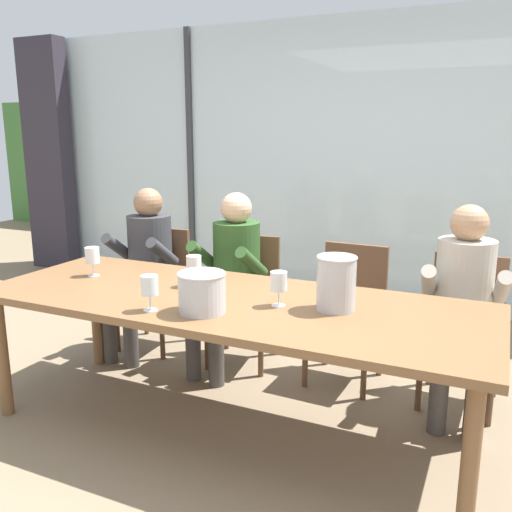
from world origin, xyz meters
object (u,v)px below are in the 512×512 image
Objects in this scene: person_beige_jumper at (463,297)px; ice_bucket_secondary at (202,292)px; person_charcoal_jacket at (144,260)px; ice_bucket_primary at (336,282)px; chair_near_curtain at (158,278)px; chair_right_of_center at (465,318)px; chair_center at (350,302)px; wine_glass_center_pour at (194,266)px; chair_left_of_center at (246,289)px; wine_glass_by_right_taster at (279,283)px; person_olive_shirt at (231,270)px; dining_table at (228,310)px; wine_glass_near_bucket at (92,257)px; wine_glass_by_left_taster at (150,287)px.

person_beige_jumper reaches higher than ice_bucket_secondary.
person_charcoal_jacket is 1.80m from ice_bucket_primary.
ice_bucket_primary is at bearing 27.99° from ice_bucket_secondary.
chair_near_curtain is 2.18m from chair_right_of_center.
wine_glass_center_pour is (-0.67, -0.81, 0.36)m from chair_center.
person_charcoal_jacket is at bearing -175.65° from chair_left_of_center.
wine_glass_by_right_taster is at bearing -129.35° from chair_right_of_center.
person_olive_shirt reaches higher than ice_bucket_primary.
dining_table is 15.32× the size of wine_glass_near_bucket.
wine_glass_center_pour is at bearing -159.52° from person_beige_jumper.
ice_bucket_secondary is (-0.57, -0.30, -0.04)m from ice_bucket_primary.
wine_glass_near_bucket is (-0.93, 0.31, 0.02)m from ice_bucket_secondary.
wine_glass_by_right_taster is at bearing -94.75° from chair_center.
chair_left_of_center is 5.02× the size of wine_glass_near_bucket.
wine_glass_by_left_taster is at bearing -125.72° from dining_table.
ice_bucket_secondary is 1.34× the size of wine_glass_by_right_taster.
chair_left_of_center is 1.00× the size of chair_right_of_center.
person_beige_jumper reaches higher than wine_glass_by_left_taster.
wine_glass_by_right_taster is at bearing -63.93° from chair_left_of_center.
wine_glass_by_left_taster is 0.46m from wine_glass_center_pour.
person_olive_shirt is (-0.04, -0.16, 0.17)m from chair_left_of_center.
person_beige_jumper is at bearing -91.58° from chair_right_of_center.
person_beige_jumper is 6.85× the size of wine_glass_near_bucket.
ice_bucket_primary is 1.53× the size of wine_glass_by_right_taster.
person_beige_jumper is at bearing 19.19° from wine_glass_near_bucket.
chair_left_of_center and chair_right_of_center have the same top height.
person_beige_jumper is at bearing -11.10° from chair_center.
person_charcoal_jacket is at bearing 175.16° from person_beige_jumper.
chair_center reaches higher than dining_table.
person_charcoal_jacket reaches higher than chair_left_of_center.
chair_near_curtain is 0.93m from wine_glass_near_bucket.
wine_glass_center_pour is (0.11, -0.65, 0.18)m from person_olive_shirt.
dining_table is at bearing -138.41° from chair_right_of_center.
dining_table is 3.05× the size of chair_left_of_center.
chair_right_of_center is at bearing 81.57° from person_beige_jumper.
wine_glass_by_left_taster is at bearing -160.09° from ice_bucket_secondary.
dining_table is at bearing -111.34° from chair_center.
chair_near_curtain is 5.02× the size of wine_glass_center_pour.
dining_table is 1.34m from person_beige_jumper.
chair_center is at bearing 100.17° from ice_bucket_primary.
chair_left_of_center is at bearing 81.15° from person_olive_shirt.
wine_glass_by_left_taster is (-0.24, -0.34, 0.18)m from dining_table.
person_charcoal_jacket and person_beige_jumper have the same top height.
chair_left_of_center is at bearing 110.11° from dining_table.
chair_left_of_center is (-0.34, 0.92, -0.17)m from dining_table.
wine_glass_near_bucket reaches higher than chair_right_of_center.
wine_glass_near_bucket is at bearing 176.70° from wine_glass_by_right_taster.
chair_near_curtain is 0.23m from person_charcoal_jacket.
person_charcoal_jacket reaches higher than dining_table.
chair_near_curtain is at bearing 132.56° from ice_bucket_secondary.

